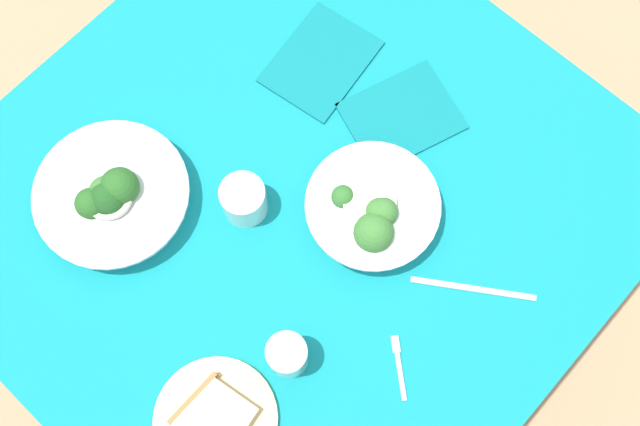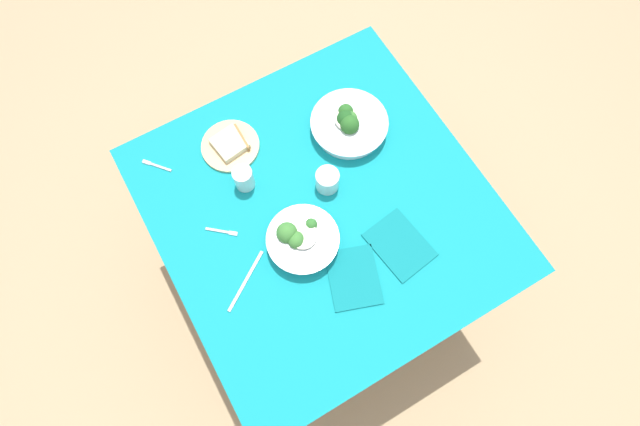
# 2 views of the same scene
# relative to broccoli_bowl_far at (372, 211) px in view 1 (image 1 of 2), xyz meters

# --- Properties ---
(ground_plane) EXTENTS (6.00, 6.00, 0.00)m
(ground_plane) POSITION_rel_broccoli_bowl_far_xyz_m (0.07, -0.12, -0.80)
(ground_plane) COLOR tan
(dining_table) EXTENTS (1.10, 1.06, 0.76)m
(dining_table) POSITION_rel_broccoli_bowl_far_xyz_m (0.07, -0.12, -0.16)
(dining_table) COLOR teal
(dining_table) RESTS_ON ground_plane
(broccoli_bowl_far) EXTENTS (0.23, 0.23, 0.10)m
(broccoli_bowl_far) POSITION_rel_broccoli_bowl_far_xyz_m (0.00, 0.00, 0.00)
(broccoli_bowl_far) COLOR white
(broccoli_bowl_far) RESTS_ON dining_table
(broccoli_bowl_near) EXTENTS (0.27, 0.27, 0.10)m
(broccoli_bowl_near) POSITION_rel_broccoli_bowl_far_xyz_m (0.28, -0.35, -0.00)
(broccoli_bowl_near) COLOR white
(broccoli_bowl_near) RESTS_ON dining_table
(bread_side_plate) EXTENTS (0.20, 0.20, 0.04)m
(bread_side_plate) POSITION_rel_broccoli_bowl_far_xyz_m (0.43, 0.04, -0.02)
(bread_side_plate) COLOR #D6B27A
(bread_side_plate) RESTS_ON dining_table
(water_glass_center) EXTENTS (0.07, 0.07, 0.09)m
(water_glass_center) POSITION_rel_broccoli_bowl_far_xyz_m (0.28, 0.06, 0.01)
(water_glass_center) COLOR silver
(water_glass_center) RESTS_ON dining_table
(water_glass_side) EXTENTS (0.08, 0.08, 0.08)m
(water_glass_side) POSITION_rel_broccoli_bowl_far_xyz_m (0.13, -0.17, 0.00)
(water_glass_side) COLOR silver
(water_glass_side) RESTS_ON dining_table
(fork_by_far_bowl) EXTENTS (0.08, 0.09, 0.00)m
(fork_by_far_bowl) POSITION_rel_broccoli_bowl_far_xyz_m (0.16, 0.20, -0.03)
(fork_by_far_bowl) COLOR #B7B7BC
(fork_by_far_bowl) RESTS_ON dining_table
(table_knife_left) EXTENTS (0.13, 0.18, 0.00)m
(table_knife_left) POSITION_rel_broccoli_bowl_far_xyz_m (-0.02, 0.21, -0.03)
(table_knife_left) COLOR #B7B7BC
(table_knife_left) RESTS_ON dining_table
(napkin_folded_upper) EXTENTS (0.22, 0.18, 0.01)m
(napkin_folded_upper) POSITION_rel_broccoli_bowl_far_xyz_m (-0.16, -0.27, -0.03)
(napkin_folded_upper) COLOR #0F777D
(napkin_folded_upper) RESTS_ON dining_table
(napkin_folded_lower) EXTENTS (0.24, 0.21, 0.01)m
(napkin_folded_lower) POSITION_rel_broccoli_bowl_far_xyz_m (-0.18, -0.09, -0.03)
(napkin_folded_lower) COLOR #0F777D
(napkin_folded_lower) RESTS_ON dining_table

